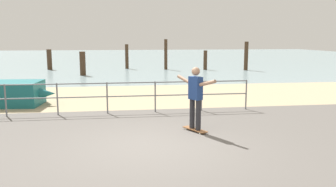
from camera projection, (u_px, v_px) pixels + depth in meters
name	position (u px, v px, depth m)	size (l,w,h in m)	color
ground_plane	(159.00, 161.00, 7.04)	(24.00, 10.00, 0.04)	#605B56
beach_strip	(138.00, 96.00, 14.86)	(24.00, 6.00, 0.04)	tan
sea_surface	(126.00, 58.00, 42.23)	(72.00, 50.00, 0.04)	#849EA3
railing_fence	(82.00, 94.00, 11.16)	(11.09, 0.05, 1.05)	slate
skateboard	(195.00, 130.00, 9.20)	(0.57, 0.79, 0.08)	brown
skateboarder	(195.00, 94.00, 9.04)	(0.79, 1.30, 1.65)	#26262B
groyne_post_0	(49.00, 60.00, 26.50)	(0.37, 0.37, 1.57)	#422D1E
groyne_post_1	(83.00, 64.00, 22.51)	(0.38, 0.38, 1.57)	#422D1E
groyne_post_2	(127.00, 57.00, 27.25)	(0.26, 0.26, 1.94)	#422D1E
groyne_post_3	(166.00, 55.00, 26.51)	(0.25, 0.25, 2.34)	#422D1E
groyne_post_4	(205.00, 60.00, 26.34)	(0.28, 0.28, 1.49)	#422D1E
groyne_post_5	(246.00, 56.00, 25.96)	(0.30, 0.30, 2.16)	#422D1E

